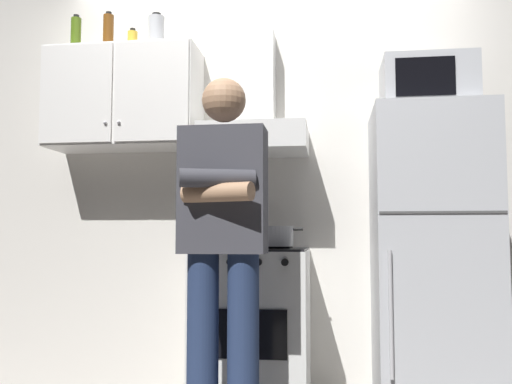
% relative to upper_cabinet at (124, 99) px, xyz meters
% --- Properties ---
extents(back_wall_tiled, '(4.80, 0.10, 2.70)m').
position_rel_upper_cabinet_xyz_m(back_wall_tiled, '(0.85, 0.23, -0.40)').
color(back_wall_tiled, silver).
rests_on(back_wall_tiled, ground_plane).
extents(upper_cabinet, '(0.90, 0.37, 0.60)m').
position_rel_upper_cabinet_xyz_m(upper_cabinet, '(0.00, 0.00, 0.00)').
color(upper_cabinet, white).
extents(stove_oven, '(0.60, 0.62, 0.87)m').
position_rel_upper_cabinet_xyz_m(stove_oven, '(0.80, -0.13, -1.32)').
color(stove_oven, white).
rests_on(stove_oven, ground_plane).
extents(range_hood, '(0.60, 0.44, 0.75)m').
position_rel_upper_cabinet_xyz_m(range_hood, '(0.80, 0.00, -0.15)').
color(range_hood, white).
extents(refrigerator, '(0.60, 0.62, 1.60)m').
position_rel_upper_cabinet_xyz_m(refrigerator, '(1.75, -0.12, -0.95)').
color(refrigerator, silver).
rests_on(refrigerator, ground_plane).
extents(microwave, '(0.48, 0.37, 0.28)m').
position_rel_upper_cabinet_xyz_m(microwave, '(1.75, -0.11, -0.01)').
color(microwave, '#B7BABF').
rests_on(microwave, refrigerator).
extents(person_standing, '(0.38, 0.33, 1.64)m').
position_rel_upper_cabinet_xyz_m(person_standing, '(0.75, -0.73, -0.85)').
color(person_standing, navy).
rests_on(person_standing, ground_plane).
extents(cooking_pot, '(0.30, 0.20, 0.10)m').
position_rel_upper_cabinet_xyz_m(cooking_pot, '(0.93, -0.24, -0.82)').
color(cooking_pot, '#B7BABF').
rests_on(cooking_pot, stove_oven).
extents(bottle_spice_jar, '(0.06, 0.06, 0.15)m').
position_rel_upper_cabinet_xyz_m(bottle_spice_jar, '(0.03, 0.04, 0.37)').
color(bottle_spice_jar, gold).
rests_on(bottle_spice_jar, upper_cabinet).
extents(bottle_olive_oil, '(0.06, 0.06, 0.23)m').
position_rel_upper_cabinet_xyz_m(bottle_olive_oil, '(-0.31, -0.01, 0.41)').
color(bottle_olive_oil, '#4C6B19').
rests_on(bottle_olive_oil, upper_cabinet).
extents(bottle_beer_brown, '(0.06, 0.06, 0.25)m').
position_rel_upper_cabinet_xyz_m(bottle_beer_brown, '(-0.12, 0.02, 0.42)').
color(bottle_beer_brown, brown).
rests_on(bottle_beer_brown, upper_cabinet).
extents(bottle_canister_steel, '(0.10, 0.10, 0.23)m').
position_rel_upper_cabinet_xyz_m(bottle_canister_steel, '(0.19, 0.03, 0.41)').
color(bottle_canister_steel, '#B2B5BA').
rests_on(bottle_canister_steel, upper_cabinet).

